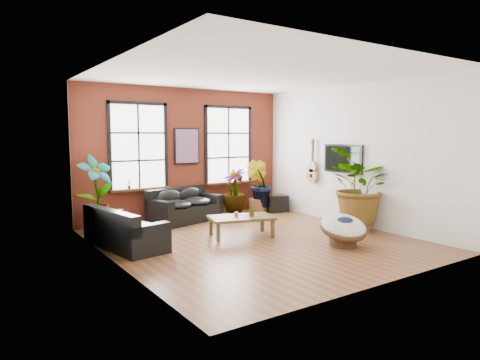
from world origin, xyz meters
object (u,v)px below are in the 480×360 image
object	(u,v)px
sofa_left	(123,230)
papasan_chair	(343,228)
sofa_back	(184,206)
coffee_table	(241,219)

from	to	relation	value
sofa_left	papasan_chair	size ratio (longest dim) A/B	1.78
sofa_back	papasan_chair	bearing A→B (deg)	-84.17
sofa_left	papasan_chair	distance (m)	4.43
sofa_back	coffee_table	xyz separation A→B (m)	(0.31, -2.23, 0.00)
coffee_table	sofa_back	bearing A→B (deg)	113.78
papasan_chair	coffee_table	bearing A→B (deg)	142.30
coffee_table	papasan_chair	xyz separation A→B (m)	(1.24, -1.86, -0.03)
coffee_table	papasan_chair	world-z (taller)	papasan_chair
sofa_left	coffee_table	size ratio (longest dim) A/B	1.37
sofa_left	papasan_chair	xyz separation A→B (m)	(3.73, -2.39, 0.00)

